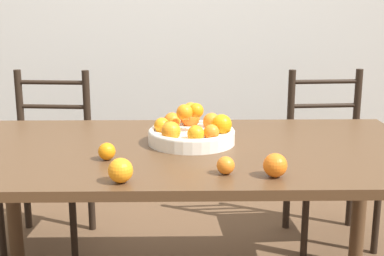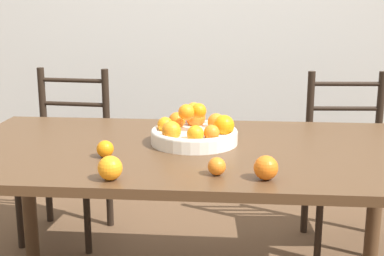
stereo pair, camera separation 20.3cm
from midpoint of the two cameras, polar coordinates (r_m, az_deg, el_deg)
wall_back at (r=3.52m, az=-2.40°, el=13.50°), size 8.00×0.06×2.60m
dining_table at (r=2.12m, az=-3.16°, el=-4.29°), size 1.84×0.98×0.74m
fruit_bowl at (r=2.15m, az=-2.72°, el=-0.40°), size 0.35×0.35×0.17m
orange_loose_0 at (r=1.97m, az=-12.02°, el=-2.49°), size 0.06×0.06×0.06m
orange_loose_1 at (r=1.72m, az=-11.02°, el=-4.52°), size 0.08×0.08×0.08m
orange_loose_2 at (r=1.75m, az=5.59°, el=-4.03°), size 0.08×0.08×0.08m
orange_loose_3 at (r=1.77m, az=0.33°, el=-4.06°), size 0.06×0.06×0.06m
chair_left at (r=3.02m, az=-16.99°, el=-3.41°), size 0.45×0.44×0.93m
chair_right at (r=2.99m, az=12.60°, el=-3.32°), size 0.45×0.43×0.93m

